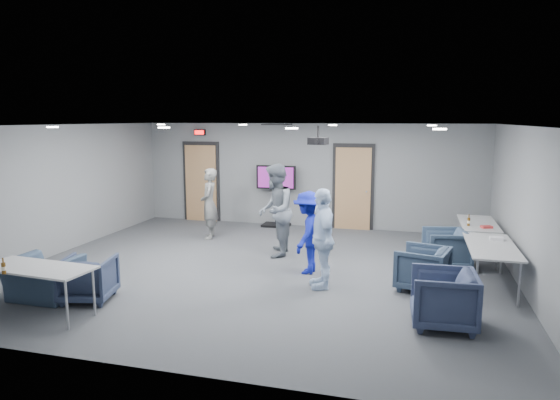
% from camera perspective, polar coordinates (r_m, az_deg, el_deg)
% --- Properties ---
extents(floor, '(9.00, 9.00, 0.00)m').
position_cam_1_polar(floor, '(9.55, -1.98, -7.89)').
color(floor, '#3B3E43').
rests_on(floor, ground).
extents(ceiling, '(9.00, 9.00, 0.00)m').
position_cam_1_polar(ceiling, '(9.13, -2.08, 8.52)').
color(ceiling, silver).
rests_on(ceiling, wall_back).
extents(wall_back, '(9.00, 0.02, 2.70)m').
position_cam_1_polar(wall_back, '(13.08, 3.17, 2.82)').
color(wall_back, slate).
rests_on(wall_back, floor).
extents(wall_front, '(9.00, 0.02, 2.70)m').
position_cam_1_polar(wall_front, '(5.63, -14.24, -6.14)').
color(wall_front, slate).
rests_on(wall_front, floor).
extents(wall_left, '(0.02, 8.00, 2.70)m').
position_cam_1_polar(wall_left, '(11.41, -24.17, 1.06)').
color(wall_left, slate).
rests_on(wall_left, floor).
extents(wall_right, '(0.02, 8.00, 2.70)m').
position_cam_1_polar(wall_right, '(9.02, 26.44, -1.08)').
color(wall_right, slate).
rests_on(wall_right, floor).
extents(door_left, '(1.06, 0.17, 2.24)m').
position_cam_1_polar(door_left, '(14.01, -8.98, 1.98)').
color(door_left, black).
rests_on(door_left, wall_back).
extents(door_right, '(1.06, 0.17, 2.24)m').
position_cam_1_polar(door_right, '(12.88, 8.34, 1.37)').
color(door_right, black).
rests_on(door_right, wall_back).
extents(exit_sign, '(0.32, 0.08, 0.16)m').
position_cam_1_polar(exit_sign, '(13.88, -9.16, 7.64)').
color(exit_sign, black).
rests_on(exit_sign, wall_back).
extents(hvac_diffuser, '(0.60, 0.60, 0.03)m').
position_cam_1_polar(hvac_diffuser, '(11.95, -0.36, 8.64)').
color(hvac_diffuser, black).
rests_on(hvac_diffuser, ceiling).
extents(downlights, '(6.18, 3.78, 0.02)m').
position_cam_1_polar(downlights, '(9.13, -2.08, 8.43)').
color(downlights, white).
rests_on(downlights, ceiling).
extents(person_a, '(0.58, 0.71, 1.67)m').
position_cam_1_polar(person_a, '(11.91, -8.09, -0.41)').
color(person_a, gray).
rests_on(person_a, floor).
extents(person_b, '(0.86, 1.03, 1.91)m').
position_cam_1_polar(person_b, '(10.25, -0.56, -1.19)').
color(person_b, slate).
rests_on(person_b, floor).
extents(person_c, '(0.72, 1.07, 1.69)m').
position_cam_1_polar(person_c, '(8.38, 4.87, -4.38)').
color(person_c, '#C6DEFF').
rests_on(person_c, floor).
extents(person_d, '(0.64, 1.02, 1.52)m').
position_cam_1_polar(person_d, '(9.16, 3.21, -3.73)').
color(person_d, navy).
rests_on(person_d, floor).
extents(chair_right_a, '(0.95, 0.93, 0.75)m').
position_cam_1_polar(chair_right_a, '(10.07, 18.47, -5.28)').
color(chair_right_a, '#374960').
rests_on(chair_right_a, floor).
extents(chair_right_b, '(0.98, 0.96, 0.73)m').
position_cam_1_polar(chair_right_b, '(8.67, 15.97, -7.54)').
color(chair_right_b, '#334258').
rests_on(chair_right_b, floor).
extents(chair_right_c, '(0.90, 0.88, 0.79)m').
position_cam_1_polar(chair_right_c, '(7.28, 18.15, -10.67)').
color(chair_right_c, '#353F5C').
rests_on(chair_right_c, floor).
extents(chair_front_a, '(0.91, 0.92, 0.70)m').
position_cam_1_polar(chair_front_a, '(8.44, -21.08, -8.37)').
color(chair_front_a, '#323D57').
rests_on(chair_front_a, floor).
extents(chair_front_b, '(1.02, 0.89, 0.66)m').
position_cam_1_polar(chair_front_b, '(8.80, -25.44, -8.10)').
color(chair_front_b, '#334358').
rests_on(chair_front_b, floor).
extents(table_right_a, '(0.70, 1.69, 0.73)m').
position_cam_1_polar(table_right_a, '(10.92, 21.71, -2.68)').
color(table_right_a, '#A9ACAE').
rests_on(table_right_a, floor).
extents(table_right_b, '(0.77, 1.84, 0.73)m').
position_cam_1_polar(table_right_b, '(9.08, 23.01, -5.06)').
color(table_right_b, '#A9ACAE').
rests_on(table_right_b, floor).
extents(table_front_left, '(1.71, 0.81, 0.73)m').
position_cam_1_polar(table_front_left, '(7.99, -26.05, -7.21)').
color(table_front_left, '#A9ACAE').
rests_on(table_front_left, floor).
extents(bottle_front, '(0.06, 0.06, 0.23)m').
position_cam_1_polar(bottle_front, '(7.81, -29.04, -6.81)').
color(bottle_front, '#56360E').
rests_on(bottle_front, table_front_left).
extents(bottle_right, '(0.06, 0.06, 0.23)m').
position_cam_1_polar(bottle_right, '(10.52, 20.76, -2.32)').
color(bottle_right, '#56360E').
rests_on(bottle_right, table_right_a).
extents(snack_box, '(0.24, 0.20, 0.04)m').
position_cam_1_polar(snack_box, '(10.44, 22.53, -2.86)').
color(snack_box, '#B42E2D').
rests_on(snack_box, table_right_a).
extents(wrapper, '(0.23, 0.17, 0.05)m').
position_cam_1_polar(wrapper, '(9.50, 23.52, -4.05)').
color(wrapper, silver).
rests_on(wrapper, table_right_b).
extents(tv_stand, '(1.05, 0.50, 1.62)m').
position_cam_1_polar(tv_stand, '(13.08, -0.46, 0.92)').
color(tv_stand, black).
rests_on(tv_stand, floor).
extents(projector, '(0.37, 0.35, 0.36)m').
position_cam_1_polar(projector, '(9.55, 4.38, 6.76)').
color(projector, black).
rests_on(projector, ceiling).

